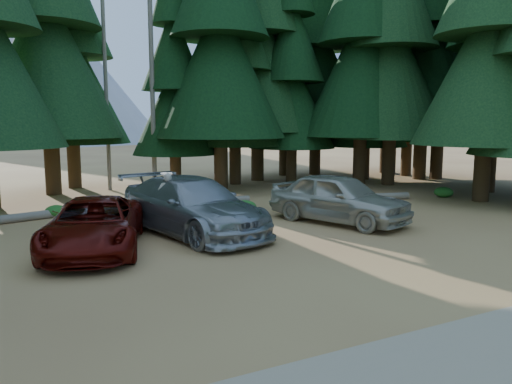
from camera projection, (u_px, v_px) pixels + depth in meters
ground at (283, 262)px, 12.81m from camera, size 160.00×160.00×0.00m
forest_belt_north at (137, 191)px, 26.01m from camera, size 36.00×7.00×22.00m
snag_front at (152, 73)px, 25.10m from camera, size 0.24×0.24×12.00m
snag_back at (106, 94)px, 25.65m from camera, size 0.20×0.20×10.00m
mountain_peak at (17, 69)px, 87.51m from camera, size 48.00×50.00×28.00m
red_pickup at (94, 225)px, 13.83m from camera, size 3.89×5.77×1.47m
silver_minivan_center at (192, 206)px, 15.94m from camera, size 3.89×6.64×1.81m
silver_minivan_right at (339, 198)px, 17.74m from camera, size 3.73×5.59×1.77m
frisbee_player at (168, 197)px, 15.74m from camera, size 0.68×0.55×1.61m
log_left at (5, 219)px, 17.61m from camera, size 4.33×1.42×0.31m
log_mid at (209, 201)px, 21.71m from camera, size 3.64×0.75×0.30m
log_right at (359, 198)px, 22.63m from camera, size 4.92×1.36×0.32m
shrub_left at (56, 211)px, 18.91m from camera, size 0.81×0.81×0.44m
shrub_center_left at (227, 208)px, 18.94m from camera, size 1.18×1.18×0.65m
shrub_center_right at (147, 211)px, 18.47m from camera, size 1.10×1.10×0.61m
shrub_right at (245, 207)px, 19.64m from camera, size 0.92×0.92×0.51m
shrub_far_right at (301, 199)px, 21.10m from camera, size 1.14×1.14×0.63m
shrub_edge_east at (444, 192)px, 23.78m from camera, size 0.89×0.89×0.49m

